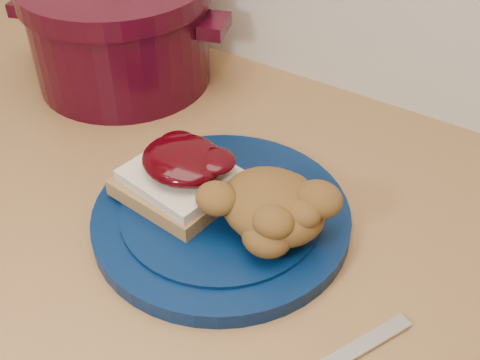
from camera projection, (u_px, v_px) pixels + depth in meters
The scene contains 5 objects.
plate at pixel (221, 217), 0.62m from camera, with size 0.27×0.27×0.02m, color #04173C.
sandwich at pixel (181, 174), 0.62m from camera, with size 0.12×0.11×0.06m.
stuffing_mound at pixel (273, 206), 0.58m from camera, with size 0.11×0.09×0.05m, color brown.
dutch_oven at pixel (120, 30), 0.81m from camera, with size 0.32×0.32×0.16m.
pepper_grinder at pixel (112, 31), 0.82m from camera, with size 0.06×0.06×0.14m.
Camera 1 is at (0.26, 1.12, 1.34)m, focal length 45.00 mm.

